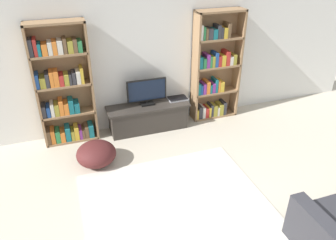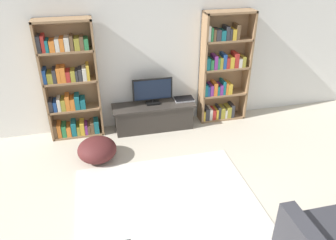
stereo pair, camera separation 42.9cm
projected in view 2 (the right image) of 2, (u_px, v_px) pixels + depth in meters
wall_back at (152, 55)px, 5.68m from camera, size 8.80×0.06×2.60m
bookshelf_left at (70, 84)px, 5.41m from camera, size 0.89×0.30×2.02m
bookshelf_right at (222, 71)px, 5.95m from camera, size 0.89×0.30×2.02m
tv_stand at (154, 116)px, 5.95m from camera, size 1.46×0.45×0.48m
television at (153, 91)px, 5.75m from camera, size 0.71×0.16×0.48m
laptop at (184, 99)px, 6.01m from camera, size 0.36×0.25×0.03m
area_rug at (168, 204)px, 4.32m from camera, size 2.36×1.99×0.02m
beanbag_ottoman at (97, 150)px, 5.11m from camera, size 0.61×0.61×0.36m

